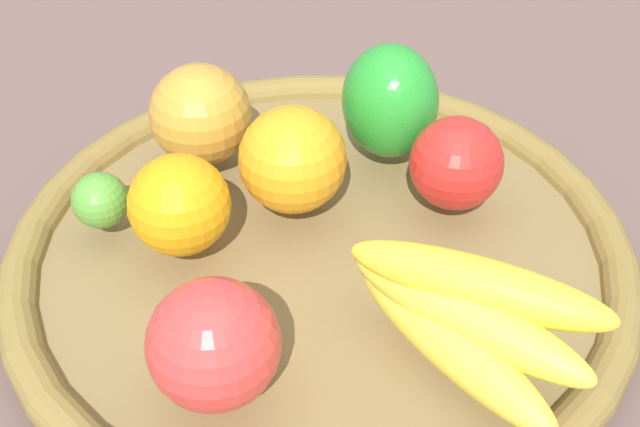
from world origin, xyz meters
The scene contains 10 objects.
ground_plane centered at (0.00, 0.00, 0.00)m, with size 2.40×2.40×0.00m, color brown.
basket centered at (0.00, 0.00, 0.02)m, with size 0.45×0.45×0.04m.
apple_1 centered at (0.12, -0.04, 0.07)m, with size 0.08×0.08×0.08m, color #C0872D.
orange_0 centered at (0.03, -0.02, 0.07)m, with size 0.08×0.08×0.08m, color orange.
banana_bunch centered at (-0.13, 0.05, 0.07)m, with size 0.17×0.10×0.06m.
orange_1 centered at (0.08, 0.05, 0.07)m, with size 0.07×0.07×0.07m, color orange.
lime_0 centered at (0.14, 0.06, 0.06)m, with size 0.04×0.04×0.04m, color #529634.
bell_pepper centered at (0.00, -0.12, 0.08)m, with size 0.08×0.07×0.09m, color #24902A.
apple_2 centered at (-0.01, 0.15, 0.07)m, with size 0.08×0.08×0.08m, color red.
apple_0 centered at (-0.07, -0.08, 0.07)m, with size 0.07×0.07×0.07m, color red.
Camera 1 is at (-0.20, 0.39, 0.43)m, focal length 47.09 mm.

